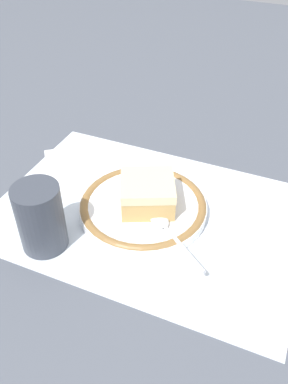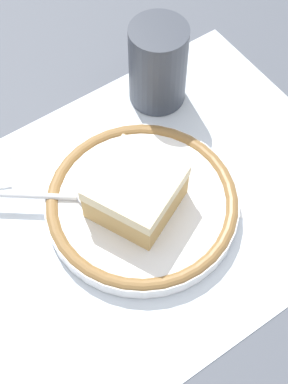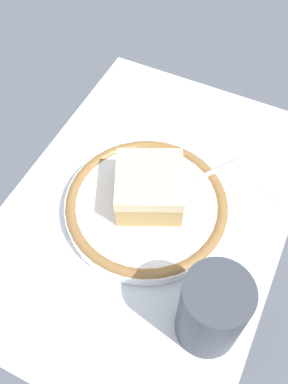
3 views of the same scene
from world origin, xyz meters
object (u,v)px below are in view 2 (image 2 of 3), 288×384
Objects in this scene: cake_slice at (139,190)px; cup at (158,69)px; plate at (144,206)px; spoon at (78,197)px.

cup is at bearing 47.88° from cake_slice.
cup is at bearing 49.74° from plate.
plate is 0.15m from cup.
cake_slice reaches higher than spoon.
cake_slice is at bearing -37.93° from spoon.
spoon reaches higher than plate.
spoon is at bearing -153.03° from cup.
spoon is at bearing 142.07° from cake_slice.
cup is (0.15, 0.07, 0.02)m from spoon.
plate is 1.96× the size of cup.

